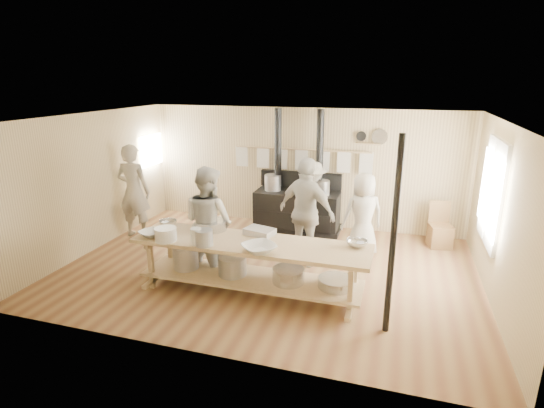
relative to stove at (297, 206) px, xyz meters
name	(u,v)px	position (x,y,z in m)	size (l,w,h in m)	color
ground	(268,269)	(0.01, -2.12, -0.52)	(7.00, 7.00, 0.00)	brown
room_shell	(268,178)	(0.01, -2.12, 1.10)	(7.00, 7.00, 7.00)	tan
window_right	(493,192)	(3.48, -1.52, 0.98)	(0.09, 1.50, 1.65)	beige
left_opening	(151,150)	(-3.44, -0.12, 1.08)	(0.00, 0.90, 0.90)	white
stove	(297,206)	(0.00, 0.00, 0.00)	(1.90, 0.75, 2.60)	black
towel_rail	(301,157)	(0.01, 0.28, 1.04)	(3.00, 0.04, 0.47)	#A2845C
back_wall_shelf	(372,139)	(1.47, 0.32, 1.48)	(0.63, 0.14, 0.32)	#A2845C
prep_table	(250,262)	(0.00, -3.02, 0.00)	(3.60, 0.90, 0.85)	#A2845C
support_post	(393,239)	(2.06, -3.47, 0.78)	(0.08, 0.08, 2.60)	black
cook_far_left	(134,191)	(-3.11, -1.39, 0.45)	(0.71, 0.47, 1.95)	#B7B2A2
cook_left	(209,222)	(-0.87, -2.58, 0.41)	(0.91, 0.71, 1.86)	#B7B2A2
cook_center	(363,215)	(1.49, -1.03, 0.27)	(0.77, 0.50, 1.58)	#B7B2A2
cook_right	(306,213)	(0.58, -1.73, 0.44)	(1.13, 0.47, 1.93)	#B7B2A2
cook_by_window	(312,198)	(0.37, -0.17, 0.26)	(1.01, 0.58, 1.56)	#B7B2A2
chair	(440,234)	(2.93, -0.15, -0.26)	(0.49, 0.49, 0.89)	brown
bowl_white_a	(151,233)	(-1.54, -3.24, 0.37)	(0.35, 0.35, 0.09)	white
bowl_steel_a	(168,223)	(-1.54, -2.73, 0.37)	(0.29, 0.29, 0.09)	silver
bowl_white_b	(259,248)	(0.26, -3.35, 0.39)	(0.46, 0.46, 0.11)	white
bowl_steel_b	(357,243)	(1.56, -2.74, 0.38)	(0.31, 0.31, 0.10)	silver
roasting_pan	(260,231)	(0.05, -2.69, 0.38)	(0.45, 0.30, 0.10)	#B2B2B7
mixing_bowl_large	(212,225)	(-0.76, -2.69, 0.40)	(0.48, 0.48, 0.15)	silver
bucket_galv	(204,238)	(-0.59, -3.35, 0.45)	(0.26, 0.26, 0.24)	gray
deep_bowl_enamel	(166,234)	(-1.22, -3.35, 0.43)	(0.33, 0.33, 0.20)	white
pitcher	(196,236)	(-0.72, -3.35, 0.45)	(0.16, 0.16, 0.25)	white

